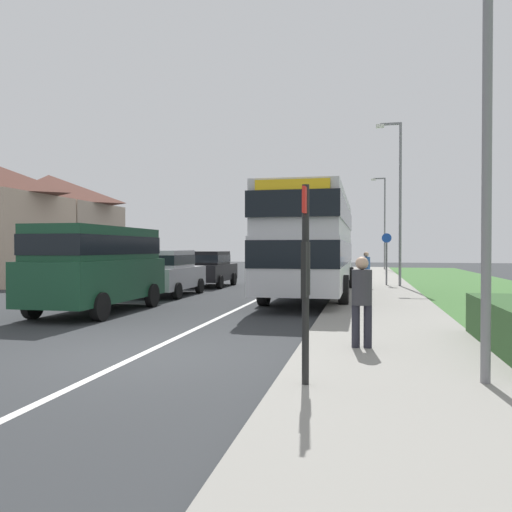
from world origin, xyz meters
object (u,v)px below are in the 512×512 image
bus_stop_sign (306,270)px  street_lamp_near (478,76)px  street_lamp_far (383,218)px  cycle_route_sign (387,257)px  street_lamp_mid (398,193)px  parked_car_black (210,267)px  double_decker_bus (313,240)px  parked_van_dark_green (98,262)px  parked_car_silver (167,271)px  pedestrian_at_stop (362,297)px  pedestrian_walking_away (366,268)px

bus_stop_sign → street_lamp_near: 3.25m
street_lamp_far → street_lamp_near: bearing=-90.1°
cycle_route_sign → street_lamp_mid: street_lamp_mid is taller
bus_stop_sign → cycle_route_sign: 18.06m
parked_car_black → bus_stop_sign: bus_stop_sign is taller
parked_car_black → street_lamp_far: (8.69, 19.48, 3.42)m
bus_stop_sign → street_lamp_far: street_lamp_far is taller
double_decker_bus → cycle_route_sign: double_decker_bus is taller
parked_van_dark_green → street_lamp_mid: (8.83, 10.71, 2.88)m
parked_car_silver → bus_stop_sign: 13.67m
double_decker_bus → bus_stop_sign: double_decker_bus is taller
parked_van_dark_green → street_lamp_near: bearing=-35.4°
pedestrian_at_stop → street_lamp_mid: size_ratio=0.22×
parked_car_silver → street_lamp_far: size_ratio=0.54×
pedestrian_walking_away → street_lamp_near: size_ratio=0.24×
parked_car_silver → street_lamp_mid: (8.84, 5.54, 3.35)m
street_lamp_mid → street_lamp_far: street_lamp_far is taller
double_decker_bus → parked_car_black: size_ratio=2.88×
pedestrian_at_stop → bus_stop_sign: bus_stop_sign is taller
parked_car_black → cycle_route_sign: (8.21, 1.20, 0.51)m
street_lamp_near → street_lamp_far: 35.73m
street_lamp_far → parked_car_black: bearing=-114.0°
double_decker_bus → parked_car_black: double_decker_bus is taller
parked_van_dark_green → street_lamp_near: 11.04m
parked_car_black → cycle_route_sign: size_ratio=1.55×
double_decker_bus → street_lamp_mid: size_ratio=1.50×
pedestrian_at_stop → cycle_route_sign: bearing=86.2°
parked_van_dark_green → pedestrian_at_stop: 8.48m
parked_car_black → pedestrian_walking_away: 7.31m
parked_car_silver → pedestrian_walking_away: size_ratio=2.43×
street_lamp_mid → double_decker_bus: bearing=-124.1°
street_lamp_mid → pedestrian_at_stop: bearing=-95.7°
pedestrian_at_stop → street_lamp_mid: bearing=84.3°
bus_stop_sign → street_lamp_far: size_ratio=0.34×
parked_van_dark_green → pedestrian_at_stop: parked_van_dark_green is taller
street_lamp_far → bus_stop_sign: bearing=-93.5°
parked_car_silver → street_lamp_mid: bearing=32.1°
bus_stop_sign → street_lamp_mid: size_ratio=0.35×
parked_car_black → street_lamp_mid: bearing=4.5°
pedestrian_at_stop → pedestrian_walking_away: same height
double_decker_bus → parked_van_dark_green: size_ratio=2.23×
parked_car_black → pedestrian_at_stop: bearing=-63.3°
street_lamp_far → parked_van_dark_green: bearing=-106.7°
double_decker_bus → bus_stop_sign: size_ratio=4.32×
parked_van_dark_green → street_lamp_mid: bearing=50.5°
double_decker_bus → parked_car_silver: size_ratio=2.77×
cycle_route_sign → street_lamp_mid: 2.96m
double_decker_bus → parked_van_dark_green: (-5.50, -5.78, -0.72)m
parked_car_silver → street_lamp_mid: 10.96m
double_decker_bus → parked_car_silver: bearing=-173.6°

